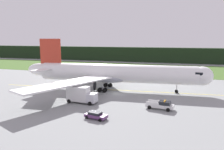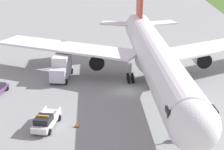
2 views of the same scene
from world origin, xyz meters
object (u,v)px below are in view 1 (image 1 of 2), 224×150
airliner (113,74)px  staff_car (96,115)px  apron_cone (161,103)px  ops_pickup_truck (161,105)px  catering_truck (81,94)px

airliner → staff_car: size_ratio=12.06×
airliner → apron_cone: airliner is taller
ops_pickup_truck → apron_cone: ops_pickup_truck is taller
ops_pickup_truck → staff_car: 14.29m
ops_pickup_truck → staff_car: size_ratio=1.34×
airliner → apron_cone: (14.34, -10.17, -4.41)m
staff_car → apron_cone: bearing=50.0°
ops_pickup_truck → staff_car: (-10.97, -9.15, -0.20)m
catering_truck → apron_cone: bearing=13.6°
catering_truck → apron_cone: 18.17m
airliner → ops_pickup_truck: airliner is taller
ops_pickup_truck → catering_truck: 17.92m
airliner → catering_truck: bearing=-102.7°
ops_pickup_truck → catering_truck: catering_truck is taller
ops_pickup_truck → staff_car: ops_pickup_truck is taller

